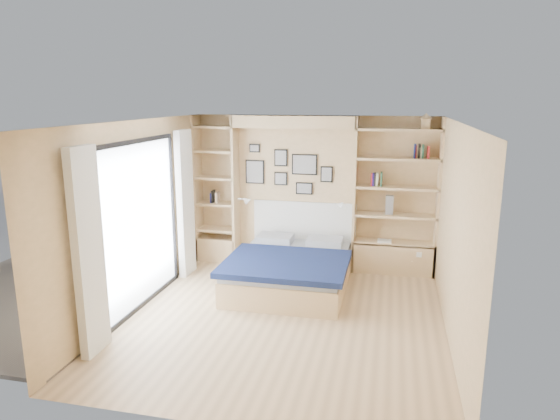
# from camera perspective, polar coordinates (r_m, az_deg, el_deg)

# --- Properties ---
(ground) EXTENTS (4.50, 4.50, 0.00)m
(ground) POSITION_cam_1_polar(r_m,az_deg,el_deg) (6.59, 0.53, -12.22)
(ground) COLOR #D4AE7F
(ground) RESTS_ON ground
(room_shell) EXTENTS (4.50, 4.50, 4.50)m
(room_shell) POSITION_cam_1_polar(r_m,az_deg,el_deg) (7.73, 0.14, 0.02)
(room_shell) COLOR #E4BA86
(room_shell) RESTS_ON ground
(bed) EXTENTS (1.74, 2.22, 1.07)m
(bed) POSITION_cam_1_polar(r_m,az_deg,el_deg) (7.51, 1.26, -6.72)
(bed) COLOR #E1B986
(bed) RESTS_ON ground
(photo_gallery) EXTENTS (1.48, 0.02, 0.82)m
(photo_gallery) POSITION_cam_1_polar(r_m,az_deg,el_deg) (8.33, 0.75, 4.63)
(photo_gallery) COLOR black
(photo_gallery) RESTS_ON ground
(reading_lamps) EXTENTS (1.92, 0.12, 0.15)m
(reading_lamps) POSITION_cam_1_polar(r_m,az_deg,el_deg) (8.17, 1.46, 0.88)
(reading_lamps) COLOR silver
(reading_lamps) RESTS_ON ground
(shelf_decor) EXTENTS (3.56, 0.23, 2.03)m
(shelf_decor) POSITION_cam_1_polar(r_m,az_deg,el_deg) (7.98, 11.57, 4.66)
(shelf_decor) COLOR #A51E1E
(shelf_decor) RESTS_ON ground
(deck) EXTENTS (3.20, 4.00, 0.05)m
(deck) POSITION_cam_1_polar(r_m,az_deg,el_deg) (8.09, -25.57, -8.67)
(deck) COLOR brown
(deck) RESTS_ON ground
(deck_chair) EXTENTS (0.60, 0.80, 0.72)m
(deck_chair) POSITION_cam_1_polar(r_m,az_deg,el_deg) (8.91, -22.55, -4.14)
(deck_chair) COLOR tan
(deck_chair) RESTS_ON ground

